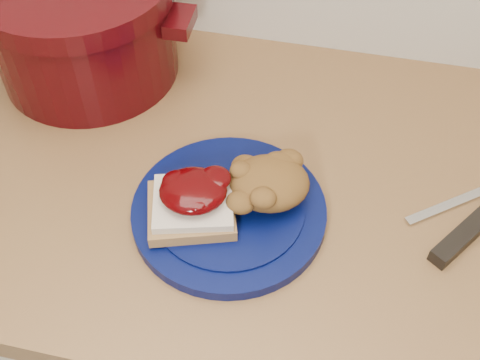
% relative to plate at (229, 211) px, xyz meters
% --- Properties ---
extents(base_cabinet, '(4.00, 0.60, 0.86)m').
position_rel_plate_xyz_m(base_cabinet, '(0.06, 0.07, -0.48)').
color(base_cabinet, beige).
rests_on(base_cabinet, floor).
extents(plate, '(0.30, 0.30, 0.02)m').
position_rel_plate_xyz_m(plate, '(0.00, 0.00, 0.00)').
color(plate, '#040A3A').
rests_on(plate, wood_countertop).
extents(sandwich, '(0.13, 0.12, 0.05)m').
position_rel_plate_xyz_m(sandwich, '(-0.04, -0.02, 0.04)').
color(sandwich, olive).
rests_on(sandwich, plate).
extents(stuffing_mound, '(0.12, 0.11, 0.05)m').
position_rel_plate_xyz_m(stuffing_mound, '(0.05, 0.03, 0.04)').
color(stuffing_mound, brown).
rests_on(stuffing_mound, plate).
extents(butter_knife, '(0.14, 0.11, 0.00)m').
position_rel_plate_xyz_m(butter_knife, '(0.29, 0.09, -0.00)').
color(butter_knife, silver).
rests_on(butter_knife, wood_countertop).
extents(dutch_oven, '(0.34, 0.30, 0.18)m').
position_rel_plate_xyz_m(dutch_oven, '(-0.28, 0.24, 0.08)').
color(dutch_oven, '#360508').
rests_on(dutch_oven, wood_countertop).
extents(pepper_grinder, '(0.06, 0.06, 0.12)m').
position_rel_plate_xyz_m(pepper_grinder, '(-0.28, 0.29, 0.05)').
color(pepper_grinder, black).
rests_on(pepper_grinder, wood_countertop).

